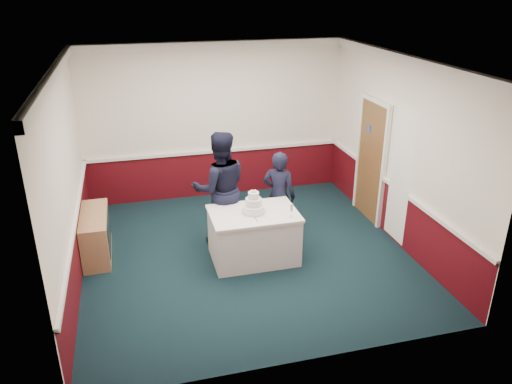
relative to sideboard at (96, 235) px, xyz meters
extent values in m
plane|color=black|center=(2.28, -0.58, -0.35)|extent=(5.00, 5.00, 0.00)
cube|color=white|center=(2.28, 1.89, 1.15)|extent=(5.00, 0.05, 3.00)
cube|color=white|center=(-0.20, -0.58, 1.15)|extent=(0.05, 5.00, 3.00)
cube|color=white|center=(4.75, -0.58, 1.15)|extent=(0.05, 5.00, 3.00)
cube|color=white|center=(2.28, -0.58, 2.62)|extent=(5.00, 5.00, 0.05)
cube|color=#4F0A11|center=(2.28, 1.90, 0.10)|extent=(5.00, 0.02, 0.90)
cube|color=white|center=(2.28, 1.89, 0.57)|extent=(4.98, 0.05, 0.06)
cube|color=white|center=(2.28, 1.88, 2.58)|extent=(5.00, 0.08, 0.12)
cube|color=brown|center=(4.74, 0.22, 0.70)|extent=(0.05, 0.90, 2.10)
cube|color=#234799|center=(4.71, 0.37, 1.27)|extent=(0.01, 0.12, 0.12)
cube|color=white|center=(4.70, -0.83, 0.85)|extent=(0.02, 0.60, 2.20)
cube|color=tan|center=(0.00, 0.00, 0.00)|extent=(0.40, 1.20, 0.70)
cube|color=black|center=(0.20, 0.00, 0.05)|extent=(0.01, 1.00, 0.50)
cube|color=white|center=(2.35, -0.73, 0.03)|extent=(1.28, 0.88, 0.76)
cube|color=white|center=(2.35, -0.73, 0.42)|extent=(1.32, 0.92, 0.04)
cylinder|color=white|center=(2.35, -0.73, 0.50)|extent=(0.34, 0.34, 0.12)
cylinder|color=silver|center=(2.35, -0.73, 0.45)|extent=(0.35, 0.35, 0.03)
cylinder|color=white|center=(2.35, -0.73, 0.61)|extent=(0.24, 0.24, 0.11)
cylinder|color=silver|center=(2.35, -0.73, 0.57)|extent=(0.25, 0.25, 0.02)
cylinder|color=white|center=(2.35, -0.73, 0.72)|extent=(0.16, 0.16, 0.10)
cylinder|color=silver|center=(2.35, -0.73, 0.68)|extent=(0.17, 0.17, 0.02)
sphere|color=#EDE5C9|center=(2.35, -0.73, 0.79)|extent=(0.03, 0.03, 0.03)
sphere|color=#EDE5C9|center=(2.38, -0.71, 0.79)|extent=(0.03, 0.03, 0.03)
sphere|color=#EDE5C9|center=(2.33, -0.70, 0.79)|extent=(0.03, 0.03, 0.03)
sphere|color=#EDE5C9|center=(2.37, -0.75, 0.79)|extent=(0.03, 0.03, 0.03)
sphere|color=#EDE5C9|center=(2.33, -0.74, 0.79)|extent=(0.03, 0.03, 0.03)
cube|color=silver|center=(2.32, -0.93, 0.44)|extent=(0.03, 0.22, 0.00)
cylinder|color=silver|center=(2.85, -1.01, 0.44)|extent=(0.05, 0.05, 0.01)
cylinder|color=silver|center=(2.85, -1.01, 0.49)|extent=(0.01, 0.01, 0.09)
cylinder|color=silver|center=(2.85, -1.01, 0.59)|extent=(0.04, 0.04, 0.11)
imported|color=black|center=(1.98, -0.05, 0.59)|extent=(0.93, 0.74, 1.89)
imported|color=black|center=(2.93, -0.16, 0.41)|extent=(0.66, 0.60, 1.52)
camera|label=1|loc=(0.68, -7.29, 3.68)|focal=35.00mm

